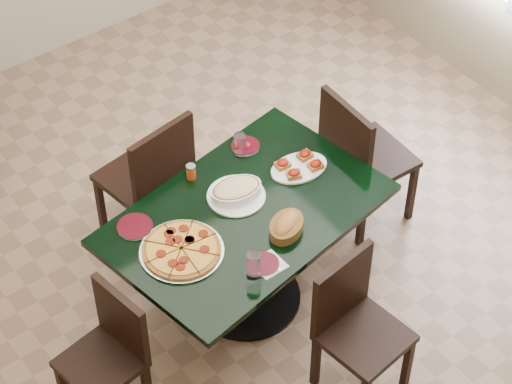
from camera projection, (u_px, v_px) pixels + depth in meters
floor at (247, 278)px, 6.11m from camera, size 5.50×5.50×0.00m
main_table at (246, 234)px, 5.60m from camera, size 1.66×1.21×0.75m
chair_far at (152, 175)px, 5.95m from camera, size 0.52×0.52×0.99m
chair_near at (354, 320)px, 5.26m from camera, size 0.46×0.46×0.89m
chair_right at (359, 154)px, 6.07m from camera, size 0.49×0.49×1.00m
chair_left at (110, 348)px, 5.19m from camera, size 0.43×0.43×0.81m
pepperoni_pizza at (182, 250)px, 5.25m from camera, size 0.45×0.45×0.04m
lasagna_casserole at (236, 191)px, 5.52m from camera, size 0.33×0.33×0.09m
bread_basket at (286, 226)px, 5.34m from camera, size 0.29×0.26×0.10m
bruschetta_platter at (299, 166)px, 5.69m from camera, size 0.38×0.29×0.05m
side_plate_near at (264, 264)px, 5.19m from camera, size 0.16×0.16×0.02m
side_plate_far_r at (246, 146)px, 5.83m from camera, size 0.17×0.17×0.03m
side_plate_far_l at (135, 227)px, 5.38m from camera, size 0.20×0.20×0.02m
napkin_setting at (269, 264)px, 5.20m from camera, size 0.16×0.16×0.01m
water_glass_a at (240, 145)px, 5.74m from camera, size 0.07×0.07×0.15m
water_glass_b at (253, 265)px, 5.09m from camera, size 0.07×0.07×0.16m
pepper_shaker at (191, 172)px, 5.62m from camera, size 0.05×0.05×0.09m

